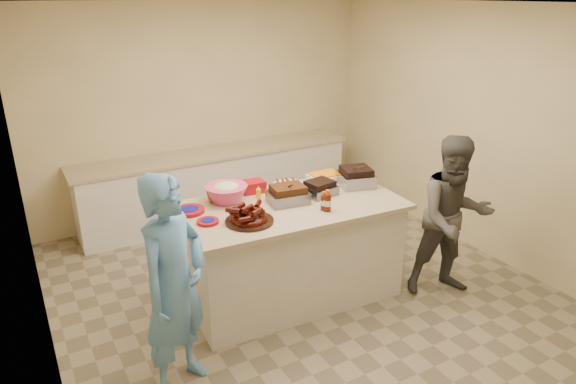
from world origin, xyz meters
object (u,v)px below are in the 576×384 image
coleslaw_bowl (227,202)px  plastic_cup (213,202)px  mustard_bottle (259,198)px  guest_gray (444,289)px  island (290,294)px  bbq_bottle_b (327,211)px  bbq_bottle_a (324,210)px  roasting_pan (355,185)px  rib_platter (250,222)px  guest_blue (184,382)px

coleslaw_bowl → plastic_cup: coleslaw_bowl is taller
mustard_bottle → guest_gray: bearing=-31.1°
island → plastic_cup: bearing=150.1°
island → plastic_cup: (-0.61, 0.39, 0.97)m
island → coleslaw_bowl: 1.14m
coleslaw_bowl → bbq_bottle_b: (0.69, -0.64, 0.00)m
bbq_bottle_a → bbq_bottle_b: bbq_bottle_b is taller
roasting_pan → coleslaw_bowl: size_ratio=0.83×
mustard_bottle → bbq_bottle_b: bearing=-55.3°
coleslaw_bowl → guest_gray: 2.34m
roasting_pan → guest_gray: bearing=-38.1°
rib_platter → bbq_bottle_a: bbq_bottle_a is taller
guest_gray → guest_blue: bearing=-159.7°
guest_blue → bbq_bottle_a: bearing=-20.3°
bbq_bottle_b → guest_gray: (1.18, -0.38, -0.97)m
coleslaw_bowl → mustard_bottle: bearing=-13.2°
guest_blue → island: bearing=-8.4°
island → mustard_bottle: size_ratio=16.50×
roasting_pan → bbq_bottle_a: bbq_bottle_a is taller
mustard_bottle → plastic_cup: bearing=163.1°
bbq_bottle_a → guest_blue: size_ratio=0.10×
guest_blue → plastic_cup: bearing=21.0°
rib_platter → coleslaw_bowl: 0.51m
bbq_bottle_a → guest_gray: bbq_bottle_a is taller
mustard_bottle → guest_blue: bearing=-140.7°
bbq_bottle_b → island: bearing=123.6°
guest_blue → guest_gray: 2.70m
coleslaw_bowl → bbq_bottle_a: size_ratio=2.26×
bbq_bottle_b → guest_blue: bbq_bottle_b is taller
bbq_bottle_b → plastic_cup: 1.07m
bbq_bottle_b → guest_blue: bearing=-167.0°
island → mustard_bottle: (-0.19, 0.27, 0.97)m
rib_platter → roasting_pan: 1.33m
island → bbq_bottle_a: size_ratio=11.78×
coleslaw_bowl → mustard_bottle: coleslaw_bowl is taller
coleslaw_bowl → guest_gray: coleslaw_bowl is taller
coleslaw_bowl → guest_blue: coleslaw_bowl is taller
roasting_pan → plastic_cup: size_ratio=3.02×
guest_blue → guest_gray: bearing=-35.4°
island → plastic_cup: 1.21m
roasting_pan → coleslaw_bowl: coleslaw_bowl is taller
rib_platter → island: bearing=19.2°
guest_blue → guest_gray: size_ratio=1.07×
roasting_pan → bbq_bottle_a: (-0.62, -0.36, 0.00)m
coleslaw_bowl → guest_gray: size_ratio=0.25×
rib_platter → guest_gray: rib_platter is taller
guest_gray → coleslaw_bowl: bearing=172.3°
island → mustard_bottle: bearing=129.0°
guest_blue → roasting_pan: bearing=-15.4°
plastic_cup → roasting_pan: bearing=-12.0°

